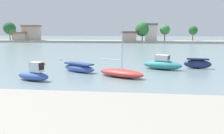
{
  "coord_description": "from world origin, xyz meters",
  "views": [
    {
      "loc": [
        0.46,
        -12.89,
        4.59
      ],
      "look_at": [
        -2.8,
        14.2,
        0.4
      ],
      "focal_mm": 37.7,
      "sensor_mm": 36.0,
      "label": 1
    }
  ],
  "objects_px": {
    "moored_boat_2": "(79,68)",
    "moored_boat_3": "(121,73)",
    "moored_boat_4": "(162,64)",
    "moored_boat_5": "(198,64)",
    "moored_boat_1": "(34,74)",
    "mooring_buoy_0": "(44,64)",
    "mooring_buoy_1": "(60,59)"
  },
  "relations": [
    {
      "from": "moored_boat_2",
      "to": "moored_boat_3",
      "type": "height_order",
      "value": "moored_boat_3"
    },
    {
      "from": "moored_boat_4",
      "to": "moored_boat_5",
      "type": "bearing_deg",
      "value": 37.88
    },
    {
      "from": "moored_boat_1",
      "to": "moored_boat_3",
      "type": "xyz_separation_m",
      "value": [
        7.93,
        2.67,
        -0.16
      ]
    },
    {
      "from": "moored_boat_3",
      "to": "mooring_buoy_0",
      "type": "relative_size",
      "value": 15.79
    },
    {
      "from": "moored_boat_4",
      "to": "mooring_buoy_1",
      "type": "relative_size",
      "value": 16.32
    },
    {
      "from": "moored_boat_4",
      "to": "mooring_buoy_0",
      "type": "height_order",
      "value": "moored_boat_4"
    },
    {
      "from": "mooring_buoy_0",
      "to": "mooring_buoy_1",
      "type": "bearing_deg",
      "value": 85.62
    },
    {
      "from": "moored_boat_2",
      "to": "mooring_buoy_1",
      "type": "relative_size",
      "value": 14.77
    },
    {
      "from": "moored_boat_5",
      "to": "mooring_buoy_0",
      "type": "xyz_separation_m",
      "value": [
        -20.06,
        0.74,
        -0.43
      ]
    },
    {
      "from": "moored_boat_2",
      "to": "moored_boat_4",
      "type": "relative_size",
      "value": 0.91
    },
    {
      "from": "moored_boat_3",
      "to": "mooring_buoy_1",
      "type": "xyz_separation_m",
      "value": [
        -10.7,
        12.65,
        -0.28
      ]
    },
    {
      "from": "mooring_buoy_1",
      "to": "mooring_buoy_0",
      "type": "bearing_deg",
      "value": -94.38
    },
    {
      "from": "moored_boat_1",
      "to": "moored_boat_3",
      "type": "distance_m",
      "value": 8.37
    },
    {
      "from": "moored_boat_1",
      "to": "moored_boat_4",
      "type": "xyz_separation_m",
      "value": [
        12.49,
        8.03,
        0.05
      ]
    },
    {
      "from": "moored_boat_3",
      "to": "mooring_buoy_0",
      "type": "xyz_separation_m",
      "value": [
        -11.11,
        7.3,
        -0.26
      ]
    },
    {
      "from": "moored_boat_3",
      "to": "moored_boat_5",
      "type": "distance_m",
      "value": 11.1
    },
    {
      "from": "moored_boat_3",
      "to": "moored_boat_4",
      "type": "height_order",
      "value": "moored_boat_3"
    },
    {
      "from": "moored_boat_5",
      "to": "mooring_buoy_1",
      "type": "height_order",
      "value": "moored_boat_5"
    },
    {
      "from": "moored_boat_4",
      "to": "mooring_buoy_1",
      "type": "xyz_separation_m",
      "value": [
        -15.26,
        7.29,
        -0.48
      ]
    },
    {
      "from": "moored_boat_5",
      "to": "mooring_buoy_0",
      "type": "bearing_deg",
      "value": -172.16
    },
    {
      "from": "moored_boat_5",
      "to": "mooring_buoy_1",
      "type": "distance_m",
      "value": 20.57
    },
    {
      "from": "moored_boat_2",
      "to": "moored_boat_3",
      "type": "bearing_deg",
      "value": 5.1
    },
    {
      "from": "moored_boat_3",
      "to": "mooring_buoy_0",
      "type": "bearing_deg",
      "value": 175.34
    },
    {
      "from": "moored_boat_5",
      "to": "moored_boat_2",
      "type": "bearing_deg",
      "value": -153.29
    },
    {
      "from": "moored_boat_1",
      "to": "mooring_buoy_1",
      "type": "distance_m",
      "value": 15.57
    },
    {
      "from": "moored_boat_3",
      "to": "moored_boat_5",
      "type": "xyz_separation_m",
      "value": [
        8.95,
        6.56,
        0.17
      ]
    },
    {
      "from": "moored_boat_3",
      "to": "moored_boat_5",
      "type": "relative_size",
      "value": 1.6
    },
    {
      "from": "mooring_buoy_0",
      "to": "mooring_buoy_1",
      "type": "relative_size",
      "value": 1.1
    },
    {
      "from": "moored_boat_1",
      "to": "moored_boat_2",
      "type": "xyz_separation_m",
      "value": [
        2.98,
        5.04,
        -0.1
      ]
    },
    {
      "from": "moored_boat_5",
      "to": "moored_boat_3",
      "type": "bearing_deg",
      "value": -133.79
    },
    {
      "from": "moored_boat_2",
      "to": "mooring_buoy_0",
      "type": "bearing_deg",
      "value": 172.05
    },
    {
      "from": "moored_boat_3",
      "to": "mooring_buoy_1",
      "type": "bearing_deg",
      "value": 158.89
    }
  ]
}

